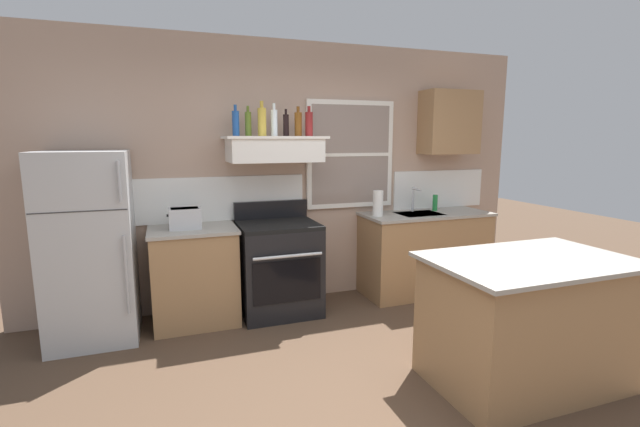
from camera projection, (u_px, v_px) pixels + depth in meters
The scene contains 20 objects.
ground_plane at pixel (391, 414), 2.79m from camera, with size 16.00×16.00×0.00m, color #4C3828.
back_wall at pixel (295, 174), 4.64m from camera, with size 5.40×0.11×2.70m.
refrigerator at pixel (90, 247), 3.73m from camera, with size 0.70×0.72×1.62m.
counter_left_of_stove at pixel (195, 275), 4.13m from camera, with size 0.79×0.63×0.91m.
toaster at pixel (185, 218), 4.00m from camera, with size 0.30×0.20×0.19m.
stove_range at pixel (279, 267), 4.36m from camera, with size 0.76×0.69×1.09m.
range_hood_shelf at pixel (274, 149), 4.25m from camera, with size 0.96×0.52×0.24m.
bottle_blue_liqueur at pixel (236, 123), 4.12m from camera, with size 0.07×0.07×0.29m.
bottle_olive_oil_square at pixel (248, 123), 4.15m from camera, with size 0.06×0.06×0.28m.
bottle_champagne_gold_foil at pixel (262, 121), 4.15m from camera, with size 0.08×0.08×0.33m.
bottle_clear_tall at pixel (274, 122), 4.21m from camera, with size 0.06×0.06×0.31m.
bottle_balsamic_dark at pixel (286, 125), 4.25m from camera, with size 0.06×0.06×0.26m.
bottle_amber_wine at pixel (298, 124), 4.27m from camera, with size 0.07×0.07×0.28m.
bottle_red_label_wine at pixel (309, 124), 4.28m from camera, with size 0.07×0.07×0.29m.
counter_right_with_sink at pixel (424, 252), 4.95m from camera, with size 1.43×0.63×0.91m.
sink_faucet at pixel (414, 196), 4.91m from camera, with size 0.03×0.17×0.28m.
paper_towel_roll at pixel (378, 203), 4.66m from camera, with size 0.11×0.11×0.27m, color white.
dish_soap_bottle at pixel (435, 203), 5.02m from camera, with size 0.06×0.06×0.18m, color #268C3F.
kitchen_island at pixel (527, 321), 3.10m from camera, with size 1.40×0.90×0.91m.
upper_cabinet_right at pixel (449, 123), 4.96m from camera, with size 0.64×0.32×0.70m.
Camera 1 is at (-1.27, -2.24, 1.72)m, focal length 24.70 mm.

